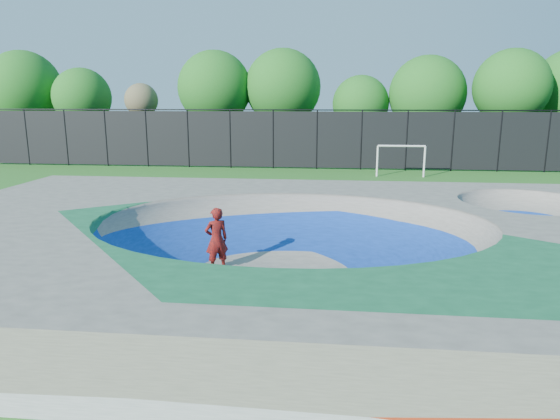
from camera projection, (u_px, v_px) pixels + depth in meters
The scene contains 7 objects.
ground at pixel (291, 272), 14.03m from camera, with size 120.00×120.00×0.00m, color #1E5B19.
skate_deck at pixel (291, 246), 13.87m from camera, with size 22.00×14.00×1.50m, color gray.
skater at pixel (217, 240), 13.92m from camera, with size 0.67×0.44×1.83m, color #B3160E.
skateboard at pixel (217, 270), 14.11m from camera, with size 0.78×0.22×0.05m, color black.
soccer_goal at pixel (401, 155), 30.72m from camera, with size 2.98×0.12×1.97m.
fence at pixel (317, 138), 33.95m from camera, with size 48.09×0.09×4.04m.
treeline at pixel (322, 91), 38.54m from camera, with size 52.76×7.97×8.62m.
Camera 1 is at (1.10, -13.27, 4.78)m, focal length 32.00 mm.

